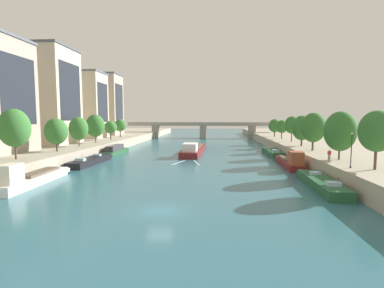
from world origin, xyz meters
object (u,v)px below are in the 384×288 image
moored_boat_left_midway (31,178)px  tree_left_second (14,128)px  moored_boat_right_second (290,162)px  tree_right_nearest (275,126)px  tree_left_third (79,129)px  tree_right_midway (292,125)px  tree_right_third (302,128)px  person_on_quay (329,154)px  barge_midriver (194,149)px  tree_right_past_mid (377,131)px  moored_boat_right_end (272,152)px  moored_boat_left_upstream (91,161)px  moored_boat_left_end (116,150)px  tree_left_by_lamp (111,127)px  lamppost_right_bank (351,148)px  tree_left_end_of_row (95,126)px  tree_right_second (282,127)px  tree_left_nearest (56,131)px  tree_right_by_lamp (340,131)px  moored_boat_right_midway (321,183)px  tree_right_end_of_row (313,128)px  bridge_far (203,128)px  tree_left_distant (120,125)px

moored_boat_left_midway → tree_left_second: bearing=137.3°
moored_boat_right_second → tree_right_nearest: size_ratio=2.54×
tree_left_third → tree_right_midway: size_ratio=0.97×
tree_right_third → person_on_quay: size_ratio=4.20×
barge_midriver → tree_left_second: tree_left_second is taller
moored_boat_left_midway → tree_right_past_mid: bearing=1.4°
moored_boat_right_end → tree_right_nearest: bearing=77.6°
barge_midriver → moored_boat_right_second: (19.12, -18.18, -0.04)m
moored_boat_left_upstream → tree_left_third: 11.55m
tree_right_past_mid → person_on_quay: bearing=109.2°
moored_boat_left_end → tree_left_by_lamp: tree_left_by_lamp is taller
tree_right_nearest → tree_right_past_mid: bearing=-89.9°
lamppost_right_bank → person_on_quay: 6.69m
moored_boat_right_end → tree_right_past_mid: 34.84m
barge_midriver → tree_right_past_mid: 43.28m
tree_left_end_of_row → tree_right_midway: 50.32m
lamppost_right_bank → person_on_quay: (-0.17, 6.50, -1.57)m
tree_right_second → tree_right_nearest: tree_right_nearest is taller
tree_right_nearest → tree_left_nearest: bearing=-137.4°
moored_boat_right_end → person_on_quay: bearing=-82.6°
barge_midriver → tree_right_nearest: (24.93, 25.59, 5.23)m
tree_left_nearest → tree_right_nearest: bearing=42.6°
tree_left_nearest → tree_right_by_lamp: size_ratio=0.85×
moored_boat_left_upstream → tree_right_nearest: (43.62, 43.54, 5.60)m
barge_midriver → tree_left_nearest: tree_left_nearest is taller
barge_midriver → tree_left_second: bearing=-129.9°
moored_boat_left_midway → moored_boat_right_midway: size_ratio=1.04×
tree_right_end_of_row → tree_right_nearest: size_ratio=1.26×
moored_boat_right_second → tree_right_midway: bearing=75.3°
moored_boat_left_midway → bridge_far: bearing=77.9°
moored_boat_left_midway → tree_left_nearest: tree_left_nearest is taller
moored_boat_right_midway → lamppost_right_bank: lamppost_right_bank is taller
moored_boat_right_second → tree_left_third: tree_left_third is taller
tree_left_second → tree_right_midway: bearing=34.8°
moored_boat_left_upstream → tree_right_second: (43.45, 32.37, 5.65)m
tree_right_third → bridge_far: (-24.59, 58.73, -2.24)m
tree_right_midway → tree_right_second: bearing=92.7°
tree_left_second → tree_right_second: bearing=41.7°
barge_midriver → tree_left_distant: bearing=143.1°
bridge_far → tree_left_by_lamp: bearing=-118.7°
tree_right_by_lamp → tree_left_nearest: bearing=172.2°
tree_right_by_lamp → bridge_far: 83.18m
barge_midriver → tree_right_midway: 26.39m
tree_right_past_mid → tree_right_second: (-0.32, 49.13, -1.06)m
tree_left_third → moored_boat_left_end: bearing=48.4°
tree_left_third → tree_left_distant: (-0.42, 29.08, -0.11)m
barge_midriver → tree_left_end_of_row: tree_left_end_of_row is taller
tree_left_by_lamp → moored_boat_left_end: bearing=-64.7°
moored_boat_left_midway → tree_left_third: size_ratio=2.26×
moored_boat_right_second → tree_right_past_mid: 18.69m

